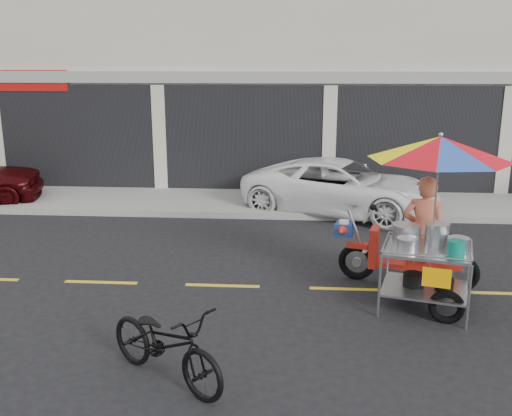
{
  "coord_description": "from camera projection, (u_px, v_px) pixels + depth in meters",
  "views": [
    {
      "loc": [
        -0.85,
        -8.5,
        3.52
      ],
      "look_at": [
        -1.5,
        0.6,
        1.15
      ],
      "focal_mm": 40.0,
      "sensor_mm": 36.0,
      "label": 1
    }
  ],
  "objects": [
    {
      "name": "sidewalk",
      "position": [
        329.0,
        202.0,
        14.32
      ],
      "size": [
        45.0,
        3.0,
        0.15
      ],
      "primitive_type": "cube",
      "color": "gray",
      "rests_on": "ground"
    },
    {
      "name": "ground",
      "position": [
        348.0,
        289.0,
        9.03
      ],
      "size": [
        90.0,
        90.0,
        0.0
      ],
      "primitive_type": "plane",
      "color": "black"
    },
    {
      "name": "white_pickup",
      "position": [
        341.0,
        187.0,
        13.4
      ],
      "size": [
        5.01,
        3.59,
        1.27
      ],
      "primitive_type": "imported",
      "rotation": [
        0.0,
        0.0,
        1.2
      ],
      "color": "white",
      "rests_on": "ground"
    },
    {
      "name": "food_vendor_rig",
      "position": [
        430.0,
        196.0,
        8.25
      ],
      "size": [
        2.55,
        2.49,
        2.58
      ],
      "rotation": [
        0.0,
        0.0,
        -0.26
      ],
      "color": "black",
      "rests_on": "ground"
    },
    {
      "name": "shophouse_block",
      "position": [
        415.0,
        37.0,
        18.0
      ],
      "size": [
        36.0,
        8.11,
        10.4
      ],
      "color": "beige",
      "rests_on": "ground"
    },
    {
      "name": "near_bicycle",
      "position": [
        166.0,
        343.0,
        6.34
      ],
      "size": [
        1.81,
        1.56,
        0.94
      ],
      "primitive_type": "imported",
      "rotation": [
        0.0,
        0.0,
        0.94
      ],
      "color": "black",
      "rests_on": "ground"
    },
    {
      "name": "centerline",
      "position": [
        348.0,
        289.0,
        9.03
      ],
      "size": [
        42.0,
        0.1,
        0.01
      ],
      "primitive_type": "cube",
      "color": "gold",
      "rests_on": "ground"
    }
  ]
}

